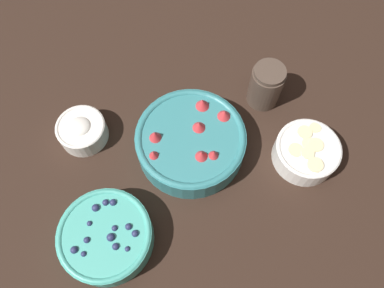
% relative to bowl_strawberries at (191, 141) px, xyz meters
% --- Properties ---
extents(ground_plane, '(4.00, 4.00, 0.00)m').
position_rel_bowl_strawberries_xyz_m(ground_plane, '(-0.04, 0.01, -0.04)').
color(ground_plane, black).
extents(bowl_strawberries, '(0.24, 0.24, 0.09)m').
position_rel_bowl_strawberries_xyz_m(bowl_strawberries, '(0.00, 0.00, 0.00)').
color(bowl_strawberries, teal).
rests_on(bowl_strawberries, ground_plane).
extents(bowl_blueberries, '(0.18, 0.18, 0.07)m').
position_rel_bowl_strawberries_xyz_m(bowl_blueberries, '(-0.21, -0.16, -0.01)').
color(bowl_blueberries, '#47AD9E').
rests_on(bowl_blueberries, ground_plane).
extents(bowl_bananas, '(0.14, 0.14, 0.06)m').
position_rel_bowl_strawberries_xyz_m(bowl_bananas, '(0.24, -0.08, -0.01)').
color(bowl_bananas, white).
rests_on(bowl_bananas, ground_plane).
extents(bowl_cream, '(0.11, 0.11, 0.06)m').
position_rel_bowl_strawberries_xyz_m(bowl_cream, '(-0.23, 0.09, -0.01)').
color(bowl_cream, white).
rests_on(bowl_cream, ground_plane).
extents(jar_chocolate, '(0.08, 0.08, 0.11)m').
position_rel_bowl_strawberries_xyz_m(jar_chocolate, '(0.20, 0.09, 0.01)').
color(jar_chocolate, '#4C3D33').
rests_on(jar_chocolate, ground_plane).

